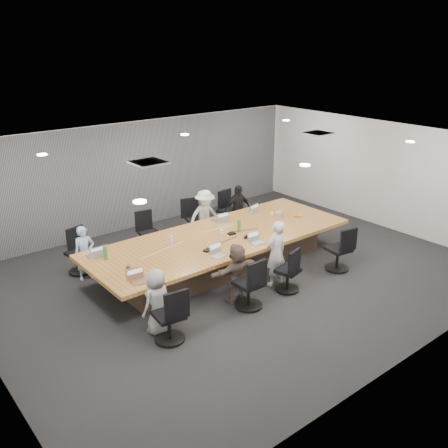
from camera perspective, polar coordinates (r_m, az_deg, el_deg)
floor at (r=10.82m, az=1.33°, el=-5.79°), size 10.00×8.00×0.00m
ceiling at (r=9.90m, az=1.47°, el=8.87°), size 10.00×8.00×0.00m
wall_back at (r=13.45m, az=-9.70°, el=5.62°), size 10.00×0.00×2.80m
wall_front at (r=7.90m, az=20.54°, el=-6.41°), size 10.00×0.00×2.80m
wall_right at (r=13.90m, az=17.44°, el=5.46°), size 0.00×8.00×2.80m
curtain at (r=13.38m, az=-9.53°, el=5.56°), size 9.80×0.04×2.80m
conference_table at (r=11.01m, az=-0.33°, el=-3.02°), size 6.00×2.20×0.74m
chair_0 at (r=11.20m, az=-16.27°, el=-3.57°), size 0.63×0.63×0.76m
chair_1 at (r=11.90m, az=-8.45°, el=-1.45°), size 0.58×0.58×0.77m
chair_2 at (r=12.57m, az=-3.13°, el=0.17°), size 0.72×0.72×0.85m
chair_3 at (r=13.17m, az=0.57°, el=1.16°), size 0.63×0.63×0.85m
chair_4 at (r=8.50m, az=-6.32°, el=-10.77°), size 0.61×0.61×0.81m
chair_5 at (r=9.43m, az=2.84°, el=-7.23°), size 0.56×0.56×0.83m
chair_6 at (r=10.10m, az=7.30°, el=-5.67°), size 0.61×0.61×0.74m
chair_7 at (r=11.16m, az=12.89°, el=-3.19°), size 0.63×0.63×0.82m
person_0 at (r=10.82m, az=-15.64°, el=-3.21°), size 0.47×0.35×1.17m
laptop_0 at (r=10.29m, az=-14.48°, el=-3.36°), size 0.36×0.25×0.02m
person_2 at (r=12.22m, az=-2.19°, el=0.82°), size 0.94×0.63×1.35m
laptop_2 at (r=11.78m, az=-0.59°, el=0.44°), size 0.32×0.23×0.02m
person_3 at (r=12.84m, az=1.56°, el=1.68°), size 0.80×0.45×1.29m
laptop_3 at (r=12.42m, az=3.21°, el=1.49°), size 0.32×0.25×0.02m
person_4 at (r=8.67m, az=-7.64°, el=-8.75°), size 0.65×0.49×1.18m
laptop_4 at (r=9.02m, az=-9.53°, el=-6.49°), size 0.35×0.26×0.02m
person_5 at (r=9.58m, az=1.46°, el=-5.56°), size 1.10×0.39×1.18m
laptop_5 at (r=9.90m, az=-0.59°, el=-3.63°), size 0.35×0.27×0.02m
person_6 at (r=10.18m, az=5.97°, el=-3.35°), size 0.52×0.34×1.40m
laptop_6 at (r=10.52m, az=3.88°, el=-2.16°), size 0.30×0.21×0.02m
bottle_green_left at (r=9.98m, az=-13.41°, el=-3.23°), size 0.10×0.10×0.27m
bottle_green_right at (r=11.06m, az=1.73°, el=-0.25°), size 0.08×0.08×0.27m
bottle_clear at (r=10.41m, az=-6.04°, el=-1.90°), size 0.08×0.08×0.22m
cup_white_far at (r=10.96m, az=-0.32°, el=-0.91°), size 0.09×0.09×0.10m
cup_white_near at (r=12.12m, az=5.52°, el=1.13°), size 0.09×0.09×0.10m
mug_brown at (r=9.44m, az=-10.87°, el=-5.00°), size 0.11×0.11×0.10m
mic_left at (r=10.13m, az=-1.92°, el=-3.01°), size 0.19×0.16×0.03m
mic_right at (r=10.96m, az=0.88°, el=-1.10°), size 0.18×0.13×0.03m
stapler at (r=10.77m, az=2.68°, el=-1.44°), size 0.18×0.08×0.07m
canvas_bag at (r=12.07m, az=6.27°, el=1.07°), size 0.27×0.25×0.12m
snack_packet at (r=12.16m, az=8.41°, el=0.93°), size 0.23×0.24×0.04m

